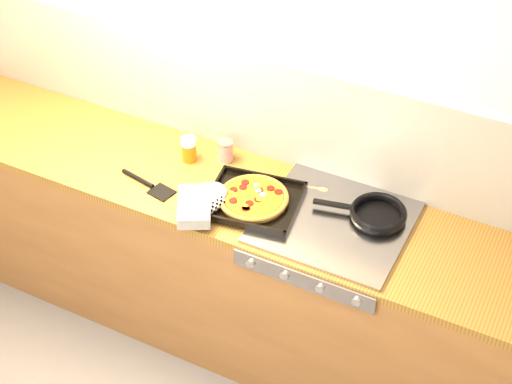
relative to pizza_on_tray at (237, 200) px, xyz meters
The scene contains 9 objects.
room_shell 0.44m from the pizza_on_tray, 97.41° to the left, with size 3.20×3.20×3.20m.
counter_run 0.50m from the pizza_on_tray, 118.24° to the left, with size 3.20×0.62×0.90m.
stovetop 0.41m from the pizza_on_tray, 12.86° to the left, with size 0.60×0.56×0.02m, color gray.
pizza_on_tray is the anchor object (origin of this frame).
frying_pan 0.58m from the pizza_on_tray, 18.91° to the left, with size 0.41×0.28×0.04m.
tomato_can 0.33m from the pizza_on_tray, 127.13° to the left, with size 0.08×0.08×0.10m.
juice_glass 0.40m from the pizza_on_tray, 151.09° to the left, with size 0.08×0.08×0.12m.
wooden_spoon 0.30m from the pizza_on_tray, 50.83° to the left, with size 0.30×0.10×0.02m.
black_spatula 0.42m from the pizza_on_tray, behind, with size 0.29×0.11×0.02m.
Camera 1 is at (1.24, -1.17, 3.07)m, focal length 55.00 mm.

